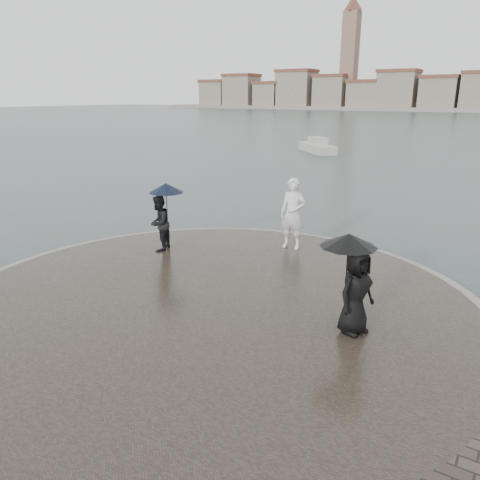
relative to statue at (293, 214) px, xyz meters
The scene contains 6 objects.
ground 8.08m from the statue, 89.03° to the right, with size 400.00×400.00×0.00m, color #2B3835.
kerb_ring 4.63m from the statue, 88.27° to the right, with size 12.50×12.50×0.32m, color gray.
quay_tip 4.63m from the statue, 88.27° to the right, with size 11.90×11.90×0.36m, color #2D261E.
statue is the anchor object (origin of this frame).
visitor_left 3.92m from the statue, 144.31° to the right, with size 1.19×1.10×2.04m.
visitor_right 5.30m from the statue, 51.05° to the right, with size 1.21×1.14×1.95m.
Camera 1 is at (5.83, -4.36, 4.81)m, focal length 35.00 mm.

